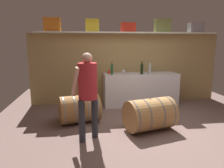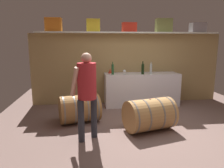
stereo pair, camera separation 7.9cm
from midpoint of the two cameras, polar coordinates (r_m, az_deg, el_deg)
The scene contains 17 objects.
ground_plane at distance 4.66m, azimuth 8.41°, elevation -10.19°, with size 6.43×7.56×0.02m, color #745B54.
back_wall_panel at distance 5.98m, azimuth 4.58°, elevation 4.14°, with size 5.23×0.10×1.91m, color #A28553.
high_shelf_board at distance 5.80m, azimuth 5.03°, elevation 13.53°, with size 4.81×0.40×0.03m, color white.
toolcase_orange at distance 5.74m, azimuth -15.00°, elevation 15.09°, with size 0.40×0.25×0.34m, color orange.
toolcase_yellow at distance 5.69m, azimuth -4.64°, elevation 15.37°, with size 0.34×0.21×0.32m, color yellow.
toolcase_red at distance 5.81m, azimuth 5.10°, elevation 14.90°, with size 0.37×0.18×0.25m, color red.
toolcase_olive at distance 6.07m, azimuth 14.05°, elevation 14.97°, with size 0.42×0.26×0.36m, color olive.
toolcase_grey at distance 6.47m, azimuth 22.32°, elevation 13.79°, with size 0.40×0.25×0.26m, color gray.
work_cabinet at distance 5.80m, azimuth 8.26°, elevation -1.39°, with size 1.97×0.58×0.86m, color silver.
wine_bottle_clear at distance 5.62m, azimuth 10.78°, elevation 4.11°, with size 0.07×0.07×0.32m.
wine_bottle_dark at distance 5.56m, azimuth 8.64°, elevation 4.14°, with size 0.07×0.07×0.33m.
wine_bottle_green at distance 5.45m, azimuth 0.60°, elevation 4.08°, with size 0.06×0.06×0.33m.
wine_glass at distance 5.40m, azimuth 3.76°, elevation 3.41°, with size 0.08×0.08×0.13m.
red_funnel at distance 5.68m, azimuth -0.11°, elevation 3.55°, with size 0.11×0.11×0.13m, color red.
wine_barrel_near at distance 4.19m, azimuth 10.55°, elevation -8.04°, with size 1.03×0.82×0.63m.
wine_barrel_far at distance 4.57m, azimuth -8.18°, elevation -6.56°, with size 0.93×0.76×0.60m.
winemaker_pouring at distance 3.60m, azimuth -6.15°, elevation -0.95°, with size 0.48×0.43×1.50m.
Camera 2 is at (-1.14, -3.65, 1.66)m, focal length 34.13 mm.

